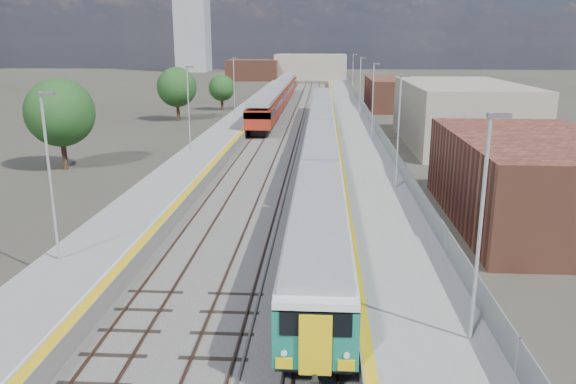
{
  "coord_description": "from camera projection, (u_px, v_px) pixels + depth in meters",
  "views": [
    {
      "loc": [
        1.6,
        -15.03,
        10.55
      ],
      "look_at": [
        -0.3,
        15.96,
        2.2
      ],
      "focal_mm": 35.0,
      "sensor_mm": 36.0,
      "label": 1
    }
  ],
  "objects": [
    {
      "name": "ballast_bed",
      "position": [
        290.0,
        131.0,
        68.05
      ],
      "size": [
        10.5,
        155.0,
        0.06
      ],
      "primitive_type": "cube",
      "color": "#565451",
      "rests_on": "ground"
    },
    {
      "name": "platform_right",
      "position": [
        353.0,
        127.0,
        67.47
      ],
      "size": [
        4.7,
        155.0,
        8.52
      ],
      "color": "slate",
      "rests_on": "ground"
    },
    {
      "name": "platform_left",
      "position": [
        235.0,
        127.0,
        68.32
      ],
      "size": [
        4.3,
        155.0,
        8.52
      ],
      "color": "slate",
      "rests_on": "ground"
    },
    {
      "name": "ground",
      "position": [
        308.0,
        135.0,
        65.52
      ],
      "size": [
        320.0,
        320.0,
        0.0
      ],
      "primitive_type": "plane",
      "color": "#47443A",
      "rests_on": "ground"
    },
    {
      "name": "tree_a",
      "position": [
        60.0,
        113.0,
        46.49
      ],
      "size": [
        5.68,
        5.68,
        7.69
      ],
      "color": "#382619",
      "rests_on": "ground"
    },
    {
      "name": "red_train",
      "position": [
        279.0,
        94.0,
        90.75
      ],
      "size": [
        3.04,
        61.6,
        3.84
      ],
      "color": "black",
      "rests_on": "ground"
    },
    {
      "name": "green_train",
      "position": [
        321.0,
        135.0,
        52.41
      ],
      "size": [
        2.67,
        74.49,
        2.94
      ],
      "color": "black",
      "rests_on": "ground"
    },
    {
      "name": "tracks",
      "position": [
        296.0,
        128.0,
        69.61
      ],
      "size": [
        8.96,
        160.0,
        0.17
      ],
      "color": "#4C3323",
      "rests_on": "ground"
    },
    {
      "name": "tree_b",
      "position": [
        177.0,
        87.0,
        75.87
      ],
      "size": [
        5.33,
        5.33,
        7.23
      ],
      "color": "#382619",
      "rests_on": "ground"
    },
    {
      "name": "tree_d",
      "position": [
        448.0,
        92.0,
        81.71
      ],
      "size": [
        4.03,
        4.03,
        5.46
      ],
      "color": "#382619",
      "rests_on": "ground"
    },
    {
      "name": "buildings",
      "position": [
        249.0,
        41.0,
        149.2
      ],
      "size": [
        72.0,
        185.5,
        40.0
      ],
      "color": "brown",
      "rests_on": "ground"
    },
    {
      "name": "tree_c",
      "position": [
        222.0,
        88.0,
        87.97
      ],
      "size": [
        4.09,
        4.09,
        5.54
      ],
      "color": "#382619",
      "rests_on": "ground"
    }
  ]
}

